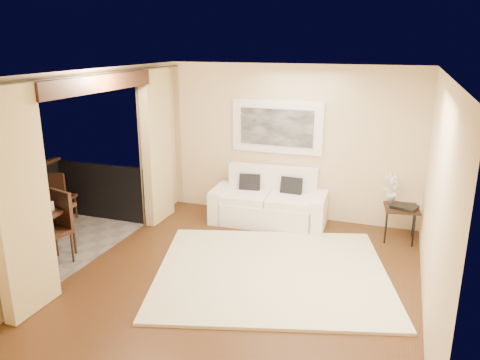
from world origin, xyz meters
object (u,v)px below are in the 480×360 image
at_px(bistro_table, 43,213).
at_px(balcony_chair_far, 58,194).
at_px(orchid, 392,187).
at_px(ice_bucket, 38,197).
at_px(balcony_chair_near, 57,221).
at_px(side_table, 401,210).
at_px(sofa, 269,203).

distance_m(bistro_table, balcony_chair_far, 1.44).
relative_size(orchid, ice_bucket, 2.56).
bearing_deg(bistro_table, balcony_chair_far, 122.73).
distance_m(balcony_chair_far, balcony_chair_near, 1.58).
xyz_separation_m(side_table, balcony_chair_near, (-4.60, -2.40, 0.11)).
distance_m(side_table, balcony_chair_near, 5.19).
relative_size(side_table, ice_bucket, 2.89).
bearing_deg(orchid, balcony_chair_far, -165.98).
relative_size(sofa, bistro_table, 2.55).
height_order(side_table, ice_bucket, ice_bucket).
bearing_deg(balcony_chair_near, orchid, 45.18).
height_order(balcony_chair_far, balcony_chair_near, balcony_chair_near).
relative_size(bistro_table, ice_bucket, 3.93).
relative_size(orchid, balcony_chair_far, 0.55).
bearing_deg(ice_bucket, balcony_chair_near, -17.44).
xyz_separation_m(orchid, balcony_chair_near, (-4.43, -2.57, -0.21)).
xyz_separation_m(orchid, balcony_chair_far, (-5.43, -1.36, -0.28)).
height_order(sofa, orchid, orchid).
xyz_separation_m(bistro_table, balcony_chair_near, (0.23, -0.01, -0.09)).
bearing_deg(orchid, sofa, -177.81).
bearing_deg(bistro_table, ice_bucket, 145.34).
relative_size(bistro_table, balcony_chair_near, 0.75).
bearing_deg(balcony_chair_near, sofa, 60.85).
distance_m(bistro_table, ice_bucket, 0.28).
distance_m(bistro_table, balcony_chair_near, 0.25).
bearing_deg(bistro_table, balcony_chair_near, -1.32).
height_order(side_table, orchid, orchid).
height_order(balcony_chair_near, ice_bucket, balcony_chair_near).
bearing_deg(ice_bucket, side_table, 24.40).
xyz_separation_m(balcony_chair_near, ice_bucket, (-0.41, 0.13, 0.28)).
bearing_deg(side_table, balcony_chair_near, -152.45).
distance_m(sofa, orchid, 2.06).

